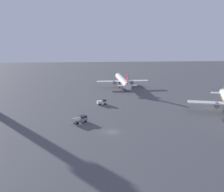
{
  "coord_description": "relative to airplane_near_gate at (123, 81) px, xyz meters",
  "views": [
    {
      "loc": [
        -6.47,
        -95.4,
        34.47
      ],
      "look_at": [
        2.54,
        36.56,
        4.0
      ],
      "focal_mm": 48.12,
      "sensor_mm": 36.0,
      "label": 1
    }
  ],
  "objects": [
    {
      "name": "ground_plane",
      "position": [
        -11.5,
        -76.86,
        -3.77
      ],
      "size": [
        416.0,
        416.0,
        0.0
      ],
      "primitive_type": "plane",
      "color": "#4C4C51"
    },
    {
      "name": "airplane_near_gate",
      "position": [
        0.0,
        0.0,
        0.0
      ],
      "size": [
        30.27,
        38.88,
        9.97
      ],
      "rotation": [
        0.0,
        0.0,
        0.06
      ],
      "color": "white",
      "rests_on": "ground"
    },
    {
      "name": "fuel_truck",
      "position": [
        -22.59,
        -65.91,
        -2.4
      ],
      "size": [
        6.03,
        5.85,
        2.35
      ],
      "rotation": [
        0.0,
        0.0,
        5.47
      ],
      "color": "gray",
      "rests_on": "ground"
    },
    {
      "name": "maintenance_van",
      "position": [
        -13.53,
        -40.04,
        -2.59
      ],
      "size": [
        4.53,
        3.09,
        2.25
      ],
      "rotation": [
        0.0,
        0.0,
        5.01
      ],
      "color": "white",
      "rests_on": "ground"
    }
  ]
}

